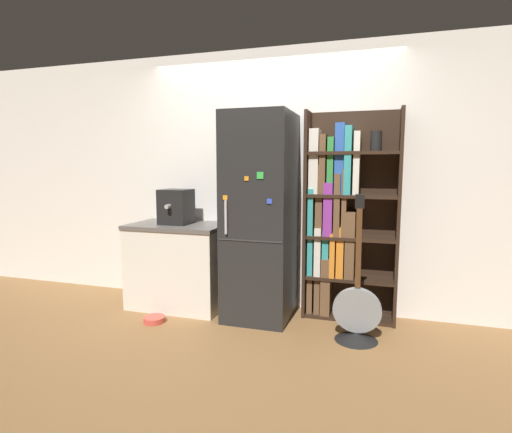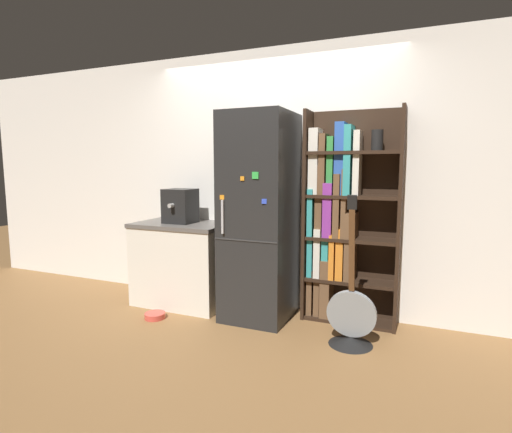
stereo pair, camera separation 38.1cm
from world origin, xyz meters
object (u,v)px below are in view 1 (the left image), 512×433
at_px(bookshelf, 340,218).
at_px(espresso_machine, 176,207).
at_px(guitar, 357,320).
at_px(refrigerator, 260,217).
at_px(pet_bowl, 154,319).

relative_size(bookshelf, espresso_machine, 5.56).
relative_size(bookshelf, guitar, 1.59).
height_order(refrigerator, pet_bowl, refrigerator).
distance_m(refrigerator, guitar, 1.25).
distance_m(refrigerator, bookshelf, 0.75).
bearing_deg(bookshelf, pet_bowl, -157.55).
xyz_separation_m(refrigerator, guitar, (0.92, -0.30, -0.79)).
bearing_deg(pet_bowl, bookshelf, 22.45).
xyz_separation_m(refrigerator, pet_bowl, (-0.90, -0.45, -0.94)).
bearing_deg(guitar, pet_bowl, -175.31).
xyz_separation_m(bookshelf, pet_bowl, (-1.62, -0.67, -0.93)).
height_order(refrigerator, guitar, refrigerator).
distance_m(refrigerator, espresso_machine, 0.90).
relative_size(espresso_machine, pet_bowl, 1.78).
distance_m(bookshelf, espresso_machine, 1.63).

